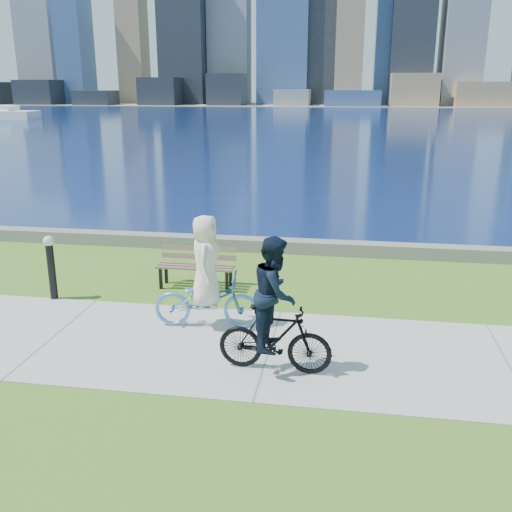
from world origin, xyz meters
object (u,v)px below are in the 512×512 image
Objects in this scene: park_bench at (197,263)px; bollard_lamp at (51,263)px; cyclist_woman at (206,286)px; cyclist_man at (275,316)px.

bollard_lamp reaches higher than park_bench.
cyclist_woman reaches higher than bollard_lamp.
cyclist_woman is (0.79, -2.22, 0.27)m from park_bench.
cyclist_man is at bearing -141.36° from cyclist_woman.
park_bench is at bearing 14.20° from cyclist_woman.
cyclist_woman is at bearing 47.28° from cyclist_man.
bollard_lamp is 3.76m from cyclist_woman.
park_bench is 1.24× the size of bollard_lamp.
park_bench is 2.37m from cyclist_woman.
park_bench is at bearing 24.35° from bollard_lamp.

